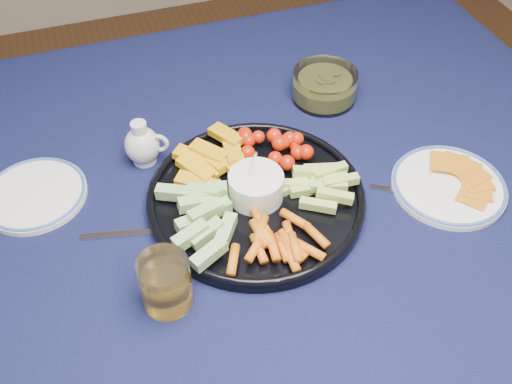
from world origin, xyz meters
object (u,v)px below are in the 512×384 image
object	(u,v)px
cheese_plate	(449,184)
juice_tumbler	(166,285)
dining_table	(196,213)
creamer_pitcher	(143,145)
crudite_platter	(255,195)
side_plate_extra	(35,194)
pickle_bowl	(324,87)

from	to	relation	value
cheese_plate	juice_tumbler	bearing A→B (deg)	-172.80
dining_table	cheese_plate	xyz separation A→B (m)	(0.44, -0.17, 0.10)
dining_table	creamer_pitcher	bearing A→B (deg)	128.90
crudite_platter	juice_tumbler	size ratio (longest dim) A/B	4.16
cheese_plate	dining_table	bearing A→B (deg)	159.22
creamer_pitcher	side_plate_extra	xyz separation A→B (m)	(-0.21, -0.03, -0.03)
crudite_platter	juice_tumbler	world-z (taller)	crudite_platter
crudite_platter	cheese_plate	distance (m)	0.36
crudite_platter	creamer_pitcher	xyz separation A→B (m)	(-0.16, 0.17, 0.02)
dining_table	side_plate_extra	bearing A→B (deg)	168.79
dining_table	creamer_pitcher	world-z (taller)	creamer_pitcher
crudite_platter	pickle_bowl	xyz separation A→B (m)	(0.24, 0.24, 0.01)
pickle_bowl	side_plate_extra	xyz separation A→B (m)	(-0.61, -0.10, -0.02)
juice_tumbler	side_plate_extra	world-z (taller)	juice_tumbler
cheese_plate	side_plate_extra	size ratio (longest dim) A/B	1.12
pickle_bowl	crudite_platter	bearing A→B (deg)	-134.45
dining_table	juice_tumbler	distance (m)	0.29
side_plate_extra	dining_table	bearing A→B (deg)	-11.21
cheese_plate	juice_tumbler	world-z (taller)	juice_tumbler
pickle_bowl	creamer_pitcher	bearing A→B (deg)	-170.23
crudite_platter	pickle_bowl	size ratio (longest dim) A/B	2.82
juice_tumbler	crudite_platter	bearing A→B (deg)	37.52
dining_table	crudite_platter	size ratio (longest dim) A/B	4.31
creamer_pitcher	cheese_plate	distance (m)	0.57
dining_table	cheese_plate	distance (m)	0.48
cheese_plate	juice_tumbler	size ratio (longest dim) A/B	2.23
dining_table	cheese_plate	size ratio (longest dim) A/B	8.03
pickle_bowl	juice_tumbler	distance (m)	0.58
pickle_bowl	side_plate_extra	size ratio (longest dim) A/B	0.74
pickle_bowl	juice_tumbler	xyz separation A→B (m)	(-0.43, -0.39, 0.01)
dining_table	crudite_platter	xyz separation A→B (m)	(0.09, -0.09, 0.11)
creamer_pitcher	juice_tumbler	distance (m)	0.32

